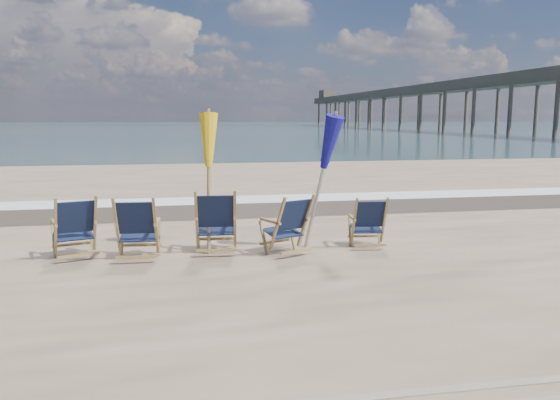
% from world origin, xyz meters
% --- Properties ---
extents(ocean, '(400.00, 400.00, 0.00)m').
position_xyz_m(ocean, '(0.00, 128.00, 0.00)').
color(ocean, '#355158').
rests_on(ocean, ground).
extents(surf_foam, '(200.00, 1.40, 0.01)m').
position_xyz_m(surf_foam, '(0.00, 8.30, 0.00)').
color(surf_foam, silver).
rests_on(surf_foam, ground).
extents(wet_sand_strip, '(200.00, 2.60, 0.00)m').
position_xyz_m(wet_sand_strip, '(0.00, 6.80, 0.00)').
color(wet_sand_strip, '#42362A').
rests_on(wet_sand_strip, ground).
extents(beach_chair_0, '(0.84, 0.89, 1.01)m').
position_xyz_m(beach_chair_0, '(-2.82, 2.66, 0.51)').
color(beach_chair_0, '#121A34').
rests_on(beach_chair_0, ground).
extents(beach_chair_1, '(0.70, 0.78, 1.02)m').
position_xyz_m(beach_chair_1, '(-1.89, 2.28, 0.51)').
color(beach_chair_1, '#121A34').
rests_on(beach_chair_1, ground).
extents(beach_chair_2, '(0.74, 0.82, 1.07)m').
position_xyz_m(beach_chair_2, '(-0.68, 2.45, 0.53)').
color(beach_chair_2, '#121A34').
rests_on(beach_chair_2, ground).
extents(beach_chair_3, '(0.87, 0.91, 0.99)m').
position_xyz_m(beach_chair_3, '(0.45, 2.34, 0.49)').
color(beach_chair_3, '#121A34').
rests_on(beach_chair_3, ground).
extents(beach_chair_4, '(0.64, 0.71, 0.89)m').
position_xyz_m(beach_chair_4, '(1.78, 2.39, 0.45)').
color(beach_chair_4, '#121A34').
rests_on(beach_chair_4, ground).
extents(umbrella_yellow, '(0.30, 0.30, 2.22)m').
position_xyz_m(umbrella_yellow, '(-1.06, 2.69, 1.69)').
color(umbrella_yellow, '#9B7A45').
rests_on(umbrella_yellow, ground).
extents(umbrella_blue, '(0.30, 0.30, 2.24)m').
position_xyz_m(umbrella_blue, '(0.70, 2.54, 1.72)').
color(umbrella_blue, '#A5A5AD').
rests_on(umbrella_blue, ground).
extents(fishing_pier, '(4.40, 140.00, 9.30)m').
position_xyz_m(fishing_pier, '(38.00, 74.00, 4.65)').
color(fishing_pier, brown).
rests_on(fishing_pier, ground).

